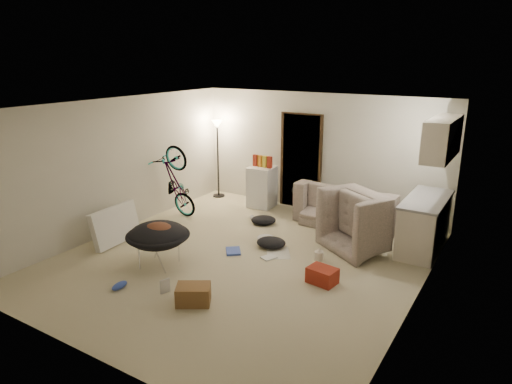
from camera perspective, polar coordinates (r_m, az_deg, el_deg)
The scene contains 38 objects.
floor at distance 7.61m, azimuth -1.78°, elevation -8.45°, with size 5.50×6.00×0.02m, color #BDB491.
ceiling at distance 6.93m, azimuth -1.97°, elevation 10.78°, with size 5.50×6.00×0.02m, color white.
wall_back at distance 9.75m, azimuth 7.95°, elevation 4.85°, with size 5.50×0.02×2.50m, color beige.
wall_front at distance 5.08m, azimuth -21.05°, elevation -7.32°, with size 5.50×0.02×2.50m, color beige.
wall_left at distance 8.94m, azimuth -16.82°, elevation 3.23°, with size 0.02×6.00×2.50m, color beige.
wall_right at distance 6.16m, azimuth 20.13°, elevation -3.04°, with size 0.02×6.00×2.50m, color beige.
doorway at distance 9.92m, azimuth 5.69°, elevation 3.78°, with size 0.85×0.10×2.04m, color black.
door_trim at distance 9.90m, azimuth 5.62°, elevation 3.75°, with size 0.97×0.04×2.10m, color #312011.
floor_lamp at distance 10.61m, azimuth -4.83°, elevation 6.23°, with size 0.28×0.28×1.81m.
kitchen_counter at distance 8.34m, azimuth 20.28°, elevation -3.88°, with size 0.60×1.50×0.88m, color silver.
counter_top at distance 8.20m, azimuth 20.60°, elevation -0.86°, with size 0.64×1.54×0.04m, color gray.
kitchen_uppers at distance 7.94m, azimuth 22.28°, elevation 6.24°, with size 0.38×1.40×0.65m, color silver.
sofa at distance 9.17m, azimuth 11.39°, elevation -2.25°, with size 2.03×0.79×0.59m, color #3B433B.
armchair at distance 8.18m, azimuth 14.20°, elevation -4.15°, with size 1.18×1.03×0.77m, color #3B433B.
bicycle at distance 9.55m, azimuth -9.91°, elevation -0.68°, with size 0.55×1.56×0.82m, color black.
book_asset at distance 6.70m, azimuth -11.85°, elevation -12.38°, with size 0.16×0.21×0.02m, color maroon.
mini_fridge at distance 10.05m, azimuth 0.75°, elevation 0.66°, with size 0.53×0.53×0.90m, color white.
snack_box_0 at distance 9.99m, azimuth -0.08°, elevation 3.84°, with size 0.10×0.07×0.30m, color maroon.
snack_box_1 at distance 9.93m, azimuth 0.51°, elevation 3.76°, with size 0.10×0.07×0.30m, color #C36D18.
snack_box_2 at distance 9.87m, azimuth 1.11°, elevation 3.68°, with size 0.10×0.07×0.30m, color gold.
snack_box_3 at distance 9.81m, azimuth 1.72°, elevation 3.60°, with size 0.10×0.07×0.30m, color maroon.
saucer_chair at distance 7.39m, azimuth -12.12°, elevation -5.97°, with size 1.00×1.00×0.71m.
hoodie at distance 7.26m, azimuth -12.09°, elevation -4.64°, with size 0.48×0.40×0.22m, color brown.
sofa_drape at distance 9.45m, azimuth 6.08°, elevation 0.10°, with size 0.56×0.46×0.28m, color black.
tv_box at distance 8.50m, azimuth -17.17°, elevation -3.97°, with size 0.12×1.01×0.67m, color silver.
drink_case_a at distance 6.36m, azimuth -7.84°, elevation -12.57°, with size 0.45×0.32×0.26m, color brown.
drink_case_b at distance 6.89m, azimuth 8.29°, elevation -10.28°, with size 0.41×0.30×0.24m, color maroon.
juicer at distance 7.61m, azimuth 7.87°, elevation -7.80°, with size 0.15×0.15×0.21m.
newspaper at distance 7.82m, azimuth 2.78°, elevation -7.63°, with size 0.38×0.50×0.01m, color silver.
book_blue at distance 7.87m, azimuth -2.86°, elevation -7.38°, with size 0.24×0.33×0.03m, color #2F48AC.
book_white at distance 7.64m, azimuth 1.61°, elevation -8.18°, with size 0.18×0.24×0.02m, color silver.
shoe_0 at distance 9.71m, azimuth 5.87°, elevation -2.46°, with size 0.28×0.11×0.10m, color #2F48AC.
shoe_1 at distance 9.32m, azimuth -0.45°, elevation -3.23°, with size 0.24×0.10×0.09m, color slate.
shoe_2 at distance 6.97m, azimuth -16.70°, elevation -11.15°, with size 0.27×0.11×0.10m, color #2F48AC.
shoe_3 at distance 8.20m, azimuth -11.38°, elevation -6.36°, with size 0.30×0.12×0.11m, color slate.
clothes_lump_a at distance 8.03m, azimuth 1.90°, elevation -6.33°, with size 0.51×0.44×0.16m, color black.
clothes_lump_b at distance 9.11m, azimuth 0.93°, elevation -3.52°, with size 0.50×0.43×0.15m, color black.
clothes_lump_c at distance 8.24m, azimuth 1.30°, elevation -5.87°, with size 0.39×0.33×0.12m, color silver.
Camera 1 is at (3.81, -5.74, 3.22)m, focal length 32.00 mm.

